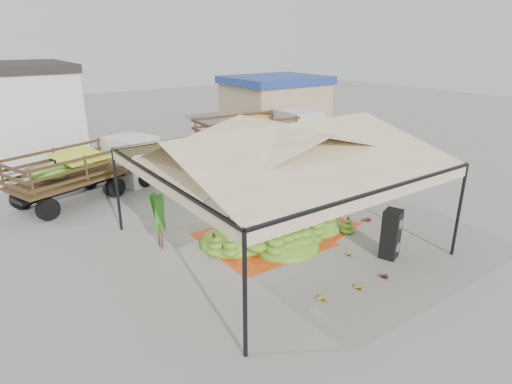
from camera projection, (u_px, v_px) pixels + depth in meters
ground at (277, 241)px, 14.60m from camera, size 90.00×90.00×0.00m
canopy_tent at (278, 147)px, 13.47m from camera, size 8.10×8.10×4.00m
building_tan at (275, 107)px, 29.30m from camera, size 6.30×5.30×4.10m
tarp_left at (263, 239)px, 14.72m from camera, size 3.88×3.70×0.01m
tarp_right at (294, 225)px, 15.79m from camera, size 4.38×4.51×0.01m
banana_heap at (278, 218)px, 14.91m from camera, size 6.51×5.74×1.21m
hand_yellow_a at (358, 288)px, 11.70m from camera, size 0.45×0.37×0.20m
hand_yellow_b at (321, 299)px, 11.19m from camera, size 0.51×0.45×0.20m
hand_red_a at (383, 277)px, 12.27m from camera, size 0.43×0.36×0.18m
hand_red_b at (367, 220)px, 16.02m from camera, size 0.59×0.56×0.21m
hand_green at (348, 254)px, 13.52m from camera, size 0.41×0.35×0.17m
hanging_bunches at (283, 171)px, 13.40m from camera, size 3.24×0.24×0.20m
speaker_stack at (391, 234)px, 13.30m from camera, size 0.71×0.67×1.58m
banana_leaves at (160, 251)px, 13.92m from camera, size 0.96×1.36×3.70m
vendor at (239, 181)px, 18.16m from camera, size 0.70×0.58×1.64m
truck_left at (93, 164)px, 18.52m from camera, size 6.80×4.21×2.21m
truck_right at (265, 131)px, 24.33m from camera, size 7.41×2.91×2.50m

